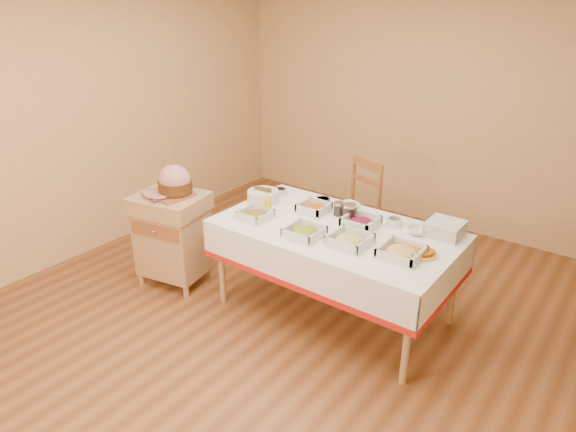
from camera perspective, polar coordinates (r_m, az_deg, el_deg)
The scene contains 22 objects.
room_shell at distance 3.65m, azimuth -0.90°, elevation 5.99°, with size 5.00×5.00×5.00m.
dining_table at distance 3.99m, azimuth 5.23°, elevation -3.41°, with size 1.82×1.02×0.76m.
butcher_cart at distance 4.60m, azimuth -12.70°, elevation -1.87°, with size 0.66×0.59×0.82m.
dining_chair at distance 4.93m, azimuth 7.28°, elevation 0.75°, with size 0.55×0.54×0.98m.
ham_on_board at distance 4.41m, azimuth -12.58°, elevation 3.63°, with size 0.40×0.38×0.27m.
serving_dish_a at distance 4.05m, azimuth -3.68°, elevation 0.16°, with size 0.23×0.23×0.10m.
serving_dish_b at distance 3.76m, azimuth 1.80°, elevation -1.78°, with size 0.25×0.25×0.10m.
serving_dish_c at distance 3.66m, azimuth 6.85°, elevation -2.66°, with size 0.27×0.27×0.11m.
serving_dish_d at distance 3.56m, azimuth 12.48°, elevation -3.92°, with size 0.27×0.27×0.10m.
serving_dish_e at distance 4.17m, azimuth 2.89°, elevation 0.91°, with size 0.24×0.22×0.11m.
serving_dish_f at distance 3.94m, azimuth 8.08°, elevation -0.67°, with size 0.26×0.24×0.12m.
small_bowl_left at distance 4.53m, azimuth -0.87°, elevation 2.78°, with size 0.12×0.12×0.05m.
small_bowl_mid at distance 4.33m, azimuth 3.91°, elevation 1.69°, with size 0.12×0.12×0.05m.
small_bowl_right at distance 4.01m, azimuth 11.70°, elevation -0.60°, with size 0.12×0.12×0.06m.
bowl_white_imported at distance 4.28m, azimuth 6.76°, elevation 1.16°, with size 0.17×0.17×0.04m, color silver.
bowl_small_imported at distance 3.91m, azimuth 14.27°, elevation -1.60°, with size 0.16×0.16×0.05m, color silver.
preserve_jar_left at distance 4.12m, azimuth 5.65°, elevation 0.74°, with size 0.09×0.09×0.11m.
preserve_jar_right at distance 4.03m, azimuth 6.84°, elevation 0.33°, with size 0.11×0.11×0.14m.
mustard_bottle at distance 4.11m, azimuth -2.25°, elevation 1.20°, with size 0.06×0.06×0.17m.
bread_basket at distance 4.37m, azimuth -2.80°, elevation 2.24°, with size 0.27×0.27×0.12m.
plate_stack at distance 3.93m, azimuth 17.04°, elevation -1.34°, with size 0.25×0.25×0.11m.
brass_platter at distance 3.63m, azimuth 13.87°, elevation -3.75°, with size 0.30×0.22×0.04m.
Camera 1 is at (2.12, -2.75, 2.41)m, focal length 32.00 mm.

